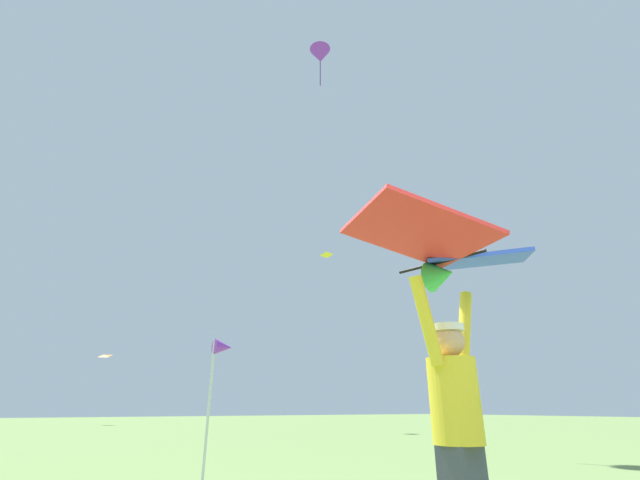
# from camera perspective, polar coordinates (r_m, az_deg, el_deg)

# --- Properties ---
(kite_flyer_person) EXTENTS (0.81, 0.41, 1.92)m
(kite_flyer_person) POSITION_cam_1_polar(r_m,az_deg,el_deg) (3.27, 17.85, -22.49)
(kite_flyer_person) COLOR #424751
(kite_flyer_person) RESTS_ON ground
(held_stunt_kite) EXTENTS (1.95, 1.22, 0.42)m
(held_stunt_kite) POSITION_cam_1_polar(r_m,az_deg,el_deg) (3.40, 16.83, -1.75)
(held_stunt_kite) COLOR black
(distant_kite_yellow_high_left) EXTENTS (0.79, 0.79, 0.18)m
(distant_kite_yellow_high_left) POSITION_cam_1_polar(r_m,az_deg,el_deg) (24.51, 0.87, -1.94)
(distant_kite_yellow_high_left) COLOR yellow
(distant_kite_orange_far_center) EXTENTS (0.91, 0.87, 0.42)m
(distant_kite_orange_far_center) POSITION_cam_1_polar(r_m,az_deg,el_deg) (34.76, -26.71, -13.59)
(distant_kite_orange_far_center) COLOR orange
(distant_kite_purple_mid_right) EXTENTS (1.25, 1.22, 1.99)m
(distant_kite_purple_mid_right) POSITION_cam_1_polar(r_m,az_deg,el_deg) (20.03, 0.03, 23.39)
(distant_kite_purple_mid_right) COLOR purple
(marker_flag) EXTENTS (0.30, 0.24, 2.04)m
(marker_flag) POSITION_cam_1_polar(r_m,az_deg,el_deg) (6.92, -13.10, -14.97)
(marker_flag) COLOR silver
(marker_flag) RESTS_ON ground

